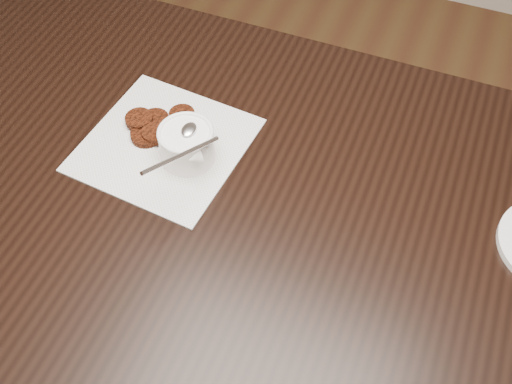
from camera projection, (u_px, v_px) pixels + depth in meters
table at (231, 291)px, 1.40m from camera, size 1.45×0.93×0.75m
napkin at (165, 145)px, 1.16m from camera, size 0.31×0.31×0.00m
sauce_ramekin at (185, 132)px, 1.09m from camera, size 0.18×0.18×0.14m
patty_cluster at (154, 127)px, 1.18m from camera, size 0.19×0.19×0.02m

